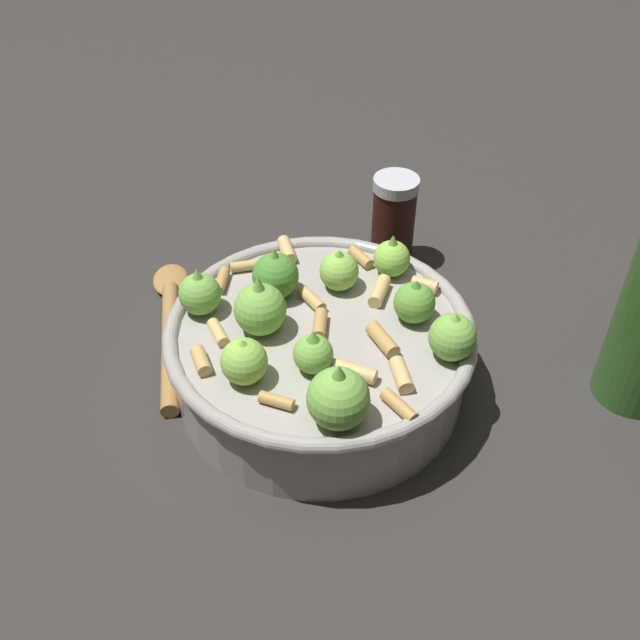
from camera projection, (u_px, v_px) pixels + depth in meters
ground_plane at (320, 385)px, 0.64m from camera, size 2.40×2.40×0.00m
cooking_pan at (320, 349)px, 0.61m from camera, size 0.26×0.26×0.12m
pepper_shaker at (393, 220)px, 0.75m from camera, size 0.05×0.05×0.10m
wooden_spoon at (171, 320)px, 0.70m from camera, size 0.19×0.13×0.02m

